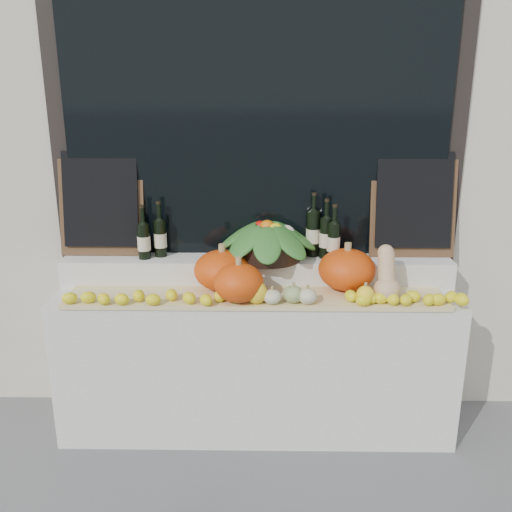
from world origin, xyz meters
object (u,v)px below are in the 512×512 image
produce_bowl (267,239)px  butternut_squash (387,277)px  pumpkin_right (347,270)px  wine_bottle_tall (313,233)px  pumpkin_left (222,270)px

produce_bowl → butternut_squash: bearing=-24.3°
produce_bowl → pumpkin_right: bearing=-18.1°
wine_bottle_tall → produce_bowl: bearing=-167.8°
pumpkin_left → pumpkin_right: (0.71, 0.01, 0.00)m
wine_bottle_tall → pumpkin_left: bearing=-157.6°
pumpkin_left → butternut_squash: bearing=-8.5°
produce_bowl → wine_bottle_tall: size_ratio=1.61×
produce_bowl → wine_bottle_tall: wine_bottle_tall is taller
butternut_squash → pumpkin_right: bearing=143.4°
pumpkin_right → produce_bowl: size_ratio=0.53×
pumpkin_right → wine_bottle_tall: size_ratio=0.85×
pumpkin_right → pumpkin_left: bearing=-179.2°
butternut_squash → wine_bottle_tall: (-0.37, 0.35, 0.15)m
pumpkin_left → butternut_squash: size_ratio=1.12×
pumpkin_left → butternut_squash: butternut_squash is taller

